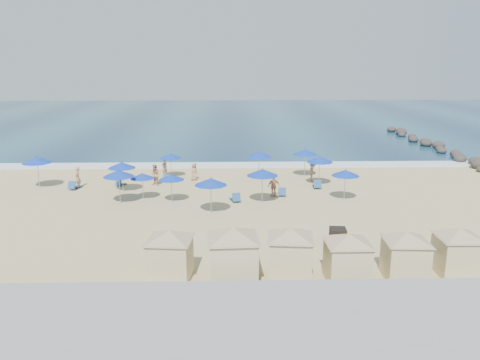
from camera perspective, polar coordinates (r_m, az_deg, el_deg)
name	(u,v)px	position (r m, az deg, el deg)	size (l,w,h in m)	color
ground	(233,215)	(31.50, -0.90, -4.30)	(160.00, 160.00, 0.00)	tan
ocean	(229,118)	(85.45, -1.31, 7.54)	(160.00, 80.00, 0.06)	#0D2E4B
surf_line	(231,165)	(46.44, -1.11, 1.84)	(160.00, 2.50, 0.08)	white
seawall	(236,310)	(18.86, -0.44, -15.54)	(160.00, 6.10, 1.22)	gray
rock_jetty	(430,144)	(60.68, 22.18, 4.04)	(2.56, 26.66, 0.96)	#292422
trash_bin	(338,236)	(27.18, 11.83, -6.69)	(0.89, 0.89, 0.89)	black
cabana_0	(170,248)	(22.46, -8.55, -8.20)	(4.17, 4.17, 2.63)	beige
cabana_1	(233,248)	(21.75, -0.84, -8.27)	(4.70, 4.70, 2.95)	beige
cabana_2	(290,246)	(22.47, 6.16, -8.01)	(4.27, 4.27, 2.69)	beige
cabana_3	(348,251)	(22.46, 12.99, -8.47)	(4.13, 4.13, 2.59)	beige
cabana_4	(406,249)	(23.50, 19.56, -7.95)	(4.08, 4.08, 2.56)	beige
cabana_5	(458,245)	(24.93, 25.05, -7.23)	(4.07, 4.07, 2.56)	beige
umbrella_0	(37,160)	(41.06, -23.53, 2.26)	(2.36, 2.36, 2.68)	#A5A8AD
umbrella_1	(119,173)	(34.59, -14.59, 0.79)	(2.27, 2.27, 2.58)	#A5A8AD
umbrella_2	(122,165)	(37.67, -14.22, 1.77)	(2.19, 2.19, 2.49)	#A5A8AD
umbrella_3	(142,176)	(35.32, -11.83, 0.50)	(1.83, 1.83, 2.08)	#A5A8AD
umbrella_4	(171,156)	(41.76, -8.47, 2.92)	(1.95, 1.95, 2.22)	#A5A8AD
umbrella_5	(171,177)	(34.25, -8.38, 0.35)	(1.91, 1.91, 2.17)	#A5A8AD
umbrella_6	(211,182)	(31.37, -3.59, -0.20)	(2.23, 2.23, 2.54)	#A5A8AD
umbrella_7	(259,154)	(40.36, 2.33, 3.14)	(2.28, 2.28, 2.59)	#A5A8AD
umbrella_8	(262,172)	(33.64, 2.74, 0.94)	(2.32, 2.32, 2.63)	#A5A8AD
umbrella_9	(305,152)	(41.93, 7.95, 3.39)	(2.25, 2.25, 2.56)	#A5A8AD
umbrella_10	(320,159)	(39.11, 9.70, 2.51)	(2.23, 2.23, 2.53)	#A5A8AD
umbrella_11	(345,173)	(35.23, 12.74, 0.86)	(2.10, 2.10, 2.39)	#A5A8AD
beach_chair_0	(74,186)	(40.03, -19.55, -0.70)	(0.91, 1.48, 0.76)	navy
beach_chair_1	(120,183)	(40.04, -14.39, -0.38)	(0.82, 1.24, 0.63)	navy
beach_chair_2	(168,179)	(40.55, -8.77, 0.15)	(0.86, 1.44, 0.74)	navy
beach_chair_3	(235,198)	(34.45, -0.58, -2.21)	(0.86, 1.44, 0.74)	navy
beach_chair_4	(282,192)	(36.10, 5.15, -1.52)	(0.67, 1.33, 0.71)	navy
beach_chair_5	(317,185)	(38.59, 9.37, -0.59)	(0.72, 1.42, 0.76)	navy
beachgoer_0	(78,177)	(40.24, -19.17, 0.30)	(0.63, 0.42, 1.73)	tan
beachgoer_1	(155,175)	(39.34, -10.30, 0.60)	(0.86, 0.67, 1.78)	tan
beachgoer_2	(274,186)	(35.55, 4.12, -0.74)	(0.99, 0.41, 1.69)	tan
beachgoer_3	(312,172)	(40.35, 8.82, 0.97)	(1.12, 0.65, 1.74)	tan
beachgoer_4	(194,172)	(40.61, -5.63, 1.03)	(0.76, 0.50, 1.56)	tan
beachgoer_5	(164,168)	(42.31, -9.19, 1.47)	(0.58, 0.38, 1.58)	tan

